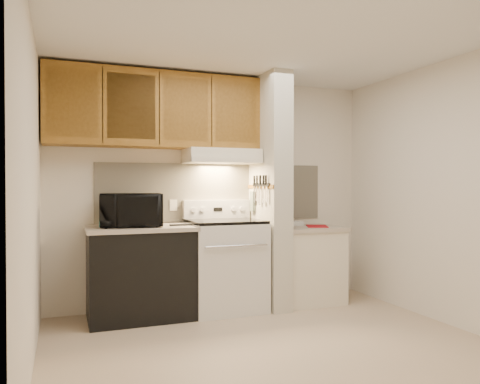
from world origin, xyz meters
TOP-DOWN VIEW (x-y plane):
  - floor at (0.00, 0.00)m, footprint 3.60×3.60m
  - ceiling at (0.00, 0.00)m, footprint 3.60×3.60m
  - wall_back at (0.00, 1.50)m, footprint 3.60×2.50m
  - wall_left at (-1.80, 0.00)m, footprint 0.02×3.00m
  - wall_right at (1.80, 0.00)m, footprint 0.02×3.00m
  - backsplash at (0.00, 1.49)m, footprint 2.60×0.02m
  - range_body at (0.00, 1.16)m, footprint 0.76×0.65m
  - oven_window at (0.00, 0.84)m, footprint 0.50×0.01m
  - oven_handle at (0.00, 0.80)m, footprint 0.65×0.02m
  - cooktop at (0.00, 1.16)m, footprint 0.74×0.64m
  - range_backguard at (0.00, 1.44)m, footprint 0.76×0.08m
  - range_display at (0.00, 1.40)m, footprint 0.10×0.01m
  - range_knob_left_outer at (-0.28, 1.40)m, footprint 0.05×0.02m
  - range_knob_left_inner at (-0.18, 1.40)m, footprint 0.05×0.02m
  - range_knob_right_inner at (0.18, 1.40)m, footprint 0.05×0.02m
  - range_knob_right_outer at (0.28, 1.40)m, footprint 0.05×0.02m
  - dishwasher_front at (-0.88, 1.17)m, footprint 1.00×0.63m
  - left_countertop at (-0.88, 1.17)m, footprint 1.04×0.67m
  - spoon_rest at (-0.48, 1.10)m, footprint 0.24×0.08m
  - teal_jar at (-1.23, 1.19)m, footprint 0.09×0.09m
  - outlet at (-0.48, 1.48)m, footprint 0.08×0.01m
  - microwave at (-0.98, 1.15)m, footprint 0.61×0.44m
  - partition_pillar at (0.51, 1.15)m, footprint 0.22×0.70m
  - pillar_trim at (0.39, 1.15)m, footprint 0.01×0.70m
  - knife_strip at (0.39, 1.10)m, footprint 0.02×0.42m
  - knife_blade_a at (0.38, 0.93)m, footprint 0.01×0.03m
  - knife_handle_a at (0.38, 0.95)m, footprint 0.02×0.02m
  - knife_blade_b at (0.38, 1.01)m, footprint 0.01×0.04m
  - knife_handle_b at (0.38, 1.01)m, footprint 0.02×0.02m
  - knife_blade_c at (0.38, 1.11)m, footprint 0.01×0.04m
  - knife_handle_c at (0.38, 1.09)m, footprint 0.02×0.02m
  - knife_blade_d at (0.38, 1.19)m, footprint 0.01×0.04m
  - knife_handle_d at (0.38, 1.19)m, footprint 0.02×0.02m
  - knife_blade_e at (0.38, 1.26)m, footprint 0.01×0.04m
  - knife_handle_e at (0.38, 1.26)m, footprint 0.02×0.02m
  - oven_mitt at (0.38, 1.32)m, footprint 0.03×0.09m
  - right_cab_base at (0.97, 1.15)m, footprint 0.70×0.60m
  - right_countertop at (0.97, 1.15)m, footprint 0.74×0.64m
  - red_folder at (1.07, 1.10)m, footprint 0.33×0.37m
  - white_box at (0.92, 1.33)m, footprint 0.18×0.13m
  - range_hood at (0.00, 1.28)m, footprint 0.78×0.44m
  - hood_lip at (0.00, 1.07)m, footprint 0.78×0.04m
  - upper_cabinets at (-0.69, 1.32)m, footprint 2.18×0.33m
  - cab_door_a at (-1.51, 1.17)m, footprint 0.46×0.01m
  - cab_gap_a at (-1.23, 1.16)m, footprint 0.01×0.01m
  - cab_door_b at (-0.96, 1.17)m, footprint 0.46×0.01m
  - cab_gap_b at (-0.69, 1.16)m, footprint 0.01×0.01m
  - cab_door_c at (-0.42, 1.17)m, footprint 0.46×0.01m
  - cab_gap_c at (-0.14, 1.16)m, footprint 0.01×0.01m
  - cab_door_d at (0.13, 1.17)m, footprint 0.46×0.01m

SIDE VIEW (x-z plane):
  - floor at x=0.00m, z-range 0.00..0.00m
  - right_cab_base at x=0.97m, z-range 0.00..0.81m
  - dishwasher_front at x=-0.88m, z-range 0.00..0.87m
  - range_body at x=0.00m, z-range 0.00..0.92m
  - oven_window at x=0.00m, z-range 0.35..0.65m
  - oven_handle at x=0.00m, z-range 0.71..0.73m
  - right_countertop at x=0.97m, z-range 0.81..0.85m
  - red_folder at x=1.07m, z-range 0.85..0.86m
  - white_box at x=0.92m, z-range 0.85..0.89m
  - left_countertop at x=-0.88m, z-range 0.87..0.91m
  - spoon_rest at x=-0.48m, z-range 0.91..0.93m
  - cooktop at x=0.00m, z-range 0.92..0.95m
  - teal_jar at x=-1.23m, z-range 0.91..1.00m
  - range_backguard at x=0.00m, z-range 0.95..1.15m
  - range_display at x=0.00m, z-range 1.03..1.07m
  - range_knob_left_outer at x=-0.28m, z-range 1.03..1.07m
  - range_knob_left_inner at x=-0.18m, z-range 1.03..1.07m
  - range_knob_right_inner at x=0.18m, z-range 1.03..1.07m
  - range_knob_right_outer at x=0.28m, z-range 1.03..1.07m
  - microwave at x=-0.98m, z-range 0.91..1.23m
  - outlet at x=-0.48m, z-range 1.04..1.16m
  - oven_mitt at x=0.38m, z-range 1.03..1.25m
  - knife_blade_c at x=0.38m, z-range 1.10..1.30m
  - knife_blade_b at x=0.38m, z-range 1.12..1.30m
  - knife_blade_e at x=0.38m, z-range 1.12..1.30m
  - knife_blade_a at x=0.38m, z-range 1.14..1.30m
  - knife_blade_d at x=0.38m, z-range 1.14..1.30m
  - backsplash at x=0.00m, z-range 0.92..1.55m
  - wall_back at x=0.00m, z-range 1.24..1.26m
  - wall_left at x=-1.80m, z-range 0.00..2.50m
  - wall_right at x=1.80m, z-range 0.00..2.50m
  - partition_pillar at x=0.51m, z-range 0.00..2.50m
  - pillar_trim at x=0.39m, z-range 1.28..1.32m
  - knife_strip at x=0.39m, z-range 1.30..1.34m
  - knife_handle_a at x=0.38m, z-range 1.32..1.42m
  - knife_handle_b at x=0.38m, z-range 1.32..1.42m
  - knife_handle_c at x=0.38m, z-range 1.32..1.42m
  - knife_handle_d at x=0.38m, z-range 1.32..1.42m
  - knife_handle_e at x=0.38m, z-range 1.32..1.42m
  - hood_lip at x=0.00m, z-range 1.55..1.61m
  - range_hood at x=0.00m, z-range 1.55..1.70m
  - upper_cabinets at x=-0.69m, z-range 1.70..2.47m
  - cab_door_a at x=-1.51m, z-range 1.77..2.40m
  - cab_gap_a at x=-1.23m, z-range 1.72..2.45m
  - cab_door_b at x=-0.96m, z-range 1.77..2.40m
  - cab_gap_b at x=-0.69m, z-range 1.72..2.45m
  - cab_door_c at x=-0.42m, z-range 1.77..2.40m
  - cab_gap_c at x=-0.14m, z-range 1.72..2.45m
  - cab_door_d at x=0.13m, z-range 1.77..2.40m
  - ceiling at x=0.00m, z-range 2.50..2.50m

